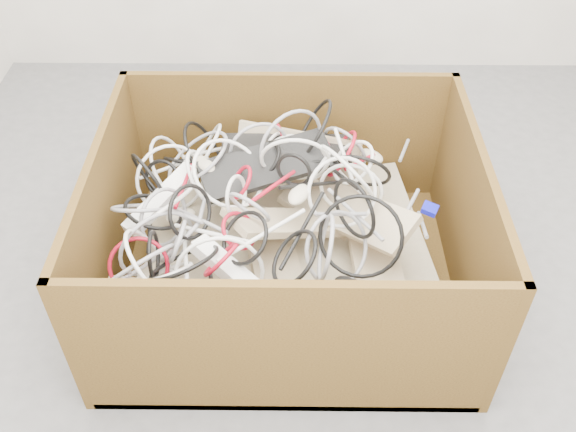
{
  "coord_description": "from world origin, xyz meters",
  "views": [
    {
      "loc": [
        -0.06,
        -1.42,
        1.66
      ],
      "look_at": [
        -0.07,
        0.04,
        0.3
      ],
      "focal_mm": 39.83,
      "sensor_mm": 36.0,
      "label": 1
    }
  ],
  "objects_px": {
    "power_strip_left": "(161,199)",
    "vga_plug": "(430,209)",
    "cardboard_box": "(283,256)",
    "power_strip_right": "(232,272)"
  },
  "relations": [
    {
      "from": "power_strip_left",
      "to": "vga_plug",
      "type": "distance_m",
      "value": 0.81
    },
    {
      "from": "cardboard_box",
      "to": "power_strip_left",
      "type": "height_order",
      "value": "cardboard_box"
    },
    {
      "from": "cardboard_box",
      "to": "power_strip_right",
      "type": "bearing_deg",
      "value": -117.87
    },
    {
      "from": "power_strip_left",
      "to": "vga_plug",
      "type": "height_order",
      "value": "power_strip_left"
    },
    {
      "from": "power_strip_left",
      "to": "vga_plug",
      "type": "xyz_separation_m",
      "value": [
        0.81,
        -0.04,
        0.0
      ]
    },
    {
      "from": "cardboard_box",
      "to": "power_strip_left",
      "type": "bearing_deg",
      "value": 177.17
    },
    {
      "from": "power_strip_right",
      "to": "vga_plug",
      "type": "height_order",
      "value": "power_strip_right"
    },
    {
      "from": "power_strip_right",
      "to": "vga_plug",
      "type": "xyz_separation_m",
      "value": [
        0.58,
        0.24,
        0.03
      ]
    },
    {
      "from": "cardboard_box",
      "to": "power_strip_left",
      "type": "xyz_separation_m",
      "value": [
        -0.37,
        0.02,
        0.23
      ]
    },
    {
      "from": "power_strip_left",
      "to": "power_strip_right",
      "type": "height_order",
      "value": "power_strip_left"
    }
  ]
}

